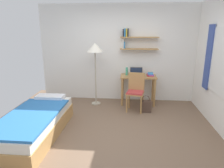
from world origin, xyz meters
The scene contains 10 objects.
ground_plane centered at (0.00, 0.00, 0.00)m, with size 5.28×5.28×0.00m, color brown.
wall_back centered at (0.01, 2.02, 1.31)m, with size 4.40×0.27×2.60m.
bed centered at (-1.47, -0.21, 0.24)m, with size 0.88×2.04×0.54m.
desk centered at (0.50, 1.70, 0.60)m, with size 0.93×0.51×0.76m.
desk_chair centered at (0.42, 1.22, 0.51)m, with size 0.47×0.45×0.92m.
standing_lamp centered at (-0.62, 1.55, 1.43)m, with size 0.42×0.42×1.61m.
laptop centered at (0.44, 1.74, 0.82)m, with size 0.33×0.22×0.21m.
water_bottle centered at (0.18, 1.75, 0.87)m, with size 0.06×0.06×0.21m, color #42A87F.
book_stack centered at (0.81, 1.72, 0.80)m, with size 0.17×0.25×0.08m.
handbag centered at (0.67, 1.11, 0.15)m, with size 0.27×0.12×0.42m.
Camera 1 is at (0.26, -3.48, 1.95)m, focal length 32.20 mm.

